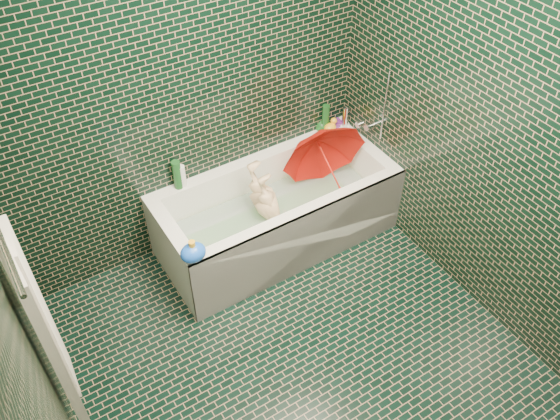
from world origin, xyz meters
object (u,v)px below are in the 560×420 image
umbrella (329,166)px  bath_toy (193,252)px  rubber_duck (331,126)px  child (272,214)px  bathtub (278,220)px

umbrella → bath_toy: bearing=-146.2°
rubber_duck → bath_toy: size_ratio=0.75×
child → umbrella: 0.53m
bathtub → umbrella: 0.54m
bathtub → umbrella: umbrella is taller
umbrella → bath_toy: umbrella is taller
rubber_duck → umbrella: bearing=-140.1°
child → umbrella: bearing=93.7°
umbrella → rubber_duck: umbrella is taller
bathtub → bath_toy: 0.95m
bathtub → child: (-0.06, -0.01, 0.10)m
bathtub → bath_toy: (-0.79, -0.32, 0.41)m
bathtub → rubber_duck: 0.84m
child → umbrella: size_ratio=1.45×
child → bath_toy: size_ratio=4.89×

